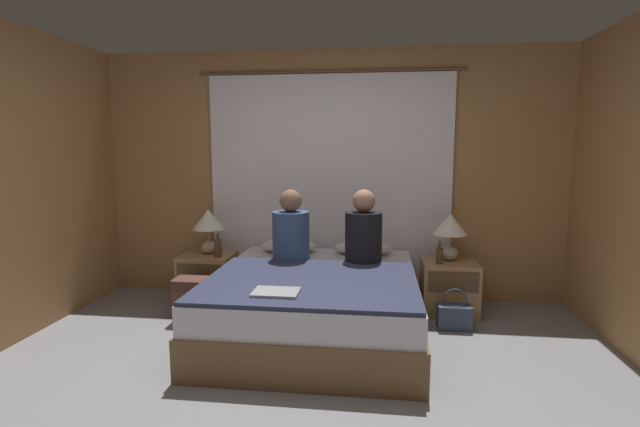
% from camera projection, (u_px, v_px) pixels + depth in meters
% --- Properties ---
extents(ground_plane, '(16.00, 16.00, 0.00)m').
position_uv_depth(ground_plane, '(295.00, 396.00, 2.88)').
color(ground_plane, gray).
extents(wall_back, '(4.76, 0.06, 2.50)m').
position_uv_depth(wall_back, '(329.00, 176.00, 4.72)').
color(wall_back, '#A37547').
rests_on(wall_back, ground_plane).
extents(curtain_panel, '(2.63, 0.02, 2.28)m').
position_uv_depth(curtain_panel, '(329.00, 187.00, 4.68)').
color(curtain_panel, white).
rests_on(curtain_panel, ground_plane).
extents(bed, '(1.65, 1.91, 0.52)m').
position_uv_depth(bed, '(316.00, 304.00, 3.81)').
color(bed, brown).
rests_on(bed, ground_plane).
extents(nightstand_left, '(0.50, 0.44, 0.49)m').
position_uv_depth(nightstand_left, '(208.00, 279.00, 4.59)').
color(nightstand_left, '#A87F51').
rests_on(nightstand_left, ground_plane).
extents(nightstand_right, '(0.50, 0.44, 0.49)m').
position_uv_depth(nightstand_right, '(449.00, 287.00, 4.30)').
color(nightstand_right, '#A87F51').
rests_on(nightstand_right, ground_plane).
extents(lamp_left, '(0.31, 0.31, 0.44)m').
position_uv_depth(lamp_left, '(208.00, 224.00, 4.58)').
color(lamp_left, '#B2A899').
rests_on(lamp_left, nightstand_left).
extents(lamp_right, '(0.31, 0.31, 0.44)m').
position_uv_depth(lamp_right, '(450.00, 229.00, 4.29)').
color(lamp_right, '#B2A899').
rests_on(lamp_right, nightstand_right).
extents(pillow_left, '(0.55, 0.36, 0.12)m').
position_uv_depth(pillow_left, '(289.00, 246.00, 4.53)').
color(pillow_left, silver).
rests_on(pillow_left, bed).
extents(pillow_right, '(0.55, 0.36, 0.12)m').
position_uv_depth(pillow_right, '(363.00, 248.00, 4.44)').
color(pillow_right, silver).
rests_on(pillow_right, bed).
extents(blanket_on_bed, '(1.59, 1.25, 0.03)m').
position_uv_depth(blanket_on_bed, '(310.00, 281.00, 3.48)').
color(blanket_on_bed, '#2D334C').
rests_on(blanket_on_bed, bed).
extents(person_left_in_bed, '(0.33, 0.33, 0.65)m').
position_uv_depth(person_left_in_bed, '(291.00, 232.00, 4.12)').
color(person_left_in_bed, '#38517A').
rests_on(person_left_in_bed, bed).
extents(person_right_in_bed, '(0.32, 0.32, 0.66)m').
position_uv_depth(person_right_in_bed, '(363.00, 233.00, 4.05)').
color(person_right_in_bed, black).
rests_on(person_right_in_bed, bed).
extents(beer_bottle_on_left_stand, '(0.07, 0.07, 0.24)m').
position_uv_depth(beer_bottle_on_left_stand, '(218.00, 248.00, 4.44)').
color(beer_bottle_on_left_stand, '#513819').
rests_on(beer_bottle_on_left_stand, nightstand_left).
extents(beer_bottle_on_right_stand, '(0.06, 0.06, 0.21)m').
position_uv_depth(beer_bottle_on_right_stand, '(439.00, 255.00, 4.19)').
color(beer_bottle_on_right_stand, '#513819').
rests_on(beer_bottle_on_right_stand, nightstand_right).
extents(laptop_on_bed, '(0.31, 0.22, 0.02)m').
position_uv_depth(laptop_on_bed, '(276.00, 292.00, 3.14)').
color(laptop_on_bed, '#9EA0A5').
rests_on(laptop_on_bed, blanket_on_bed).
extents(backpack_on_floor, '(0.33, 0.23, 0.39)m').
position_uv_depth(backpack_on_floor, '(194.00, 297.00, 4.12)').
color(backpack_on_floor, brown).
rests_on(backpack_on_floor, ground_plane).
extents(handbag_on_floor, '(0.28, 0.16, 0.35)m').
position_uv_depth(handbag_on_floor, '(454.00, 316.00, 3.94)').
color(handbag_on_floor, '#333D56').
rests_on(handbag_on_floor, ground_plane).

